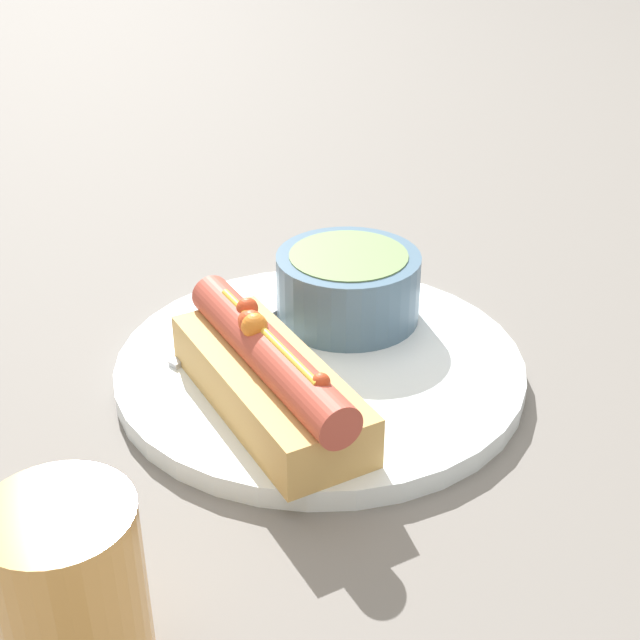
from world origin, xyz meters
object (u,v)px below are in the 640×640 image
hot_dog (268,376)px  spoon (284,303)px  drinking_glass (71,599)px  soup_bowl (348,284)px

hot_dog → spoon: hot_dog is taller
spoon → drinking_glass: size_ratio=1.56×
hot_dog → spoon: (-0.10, 0.09, -0.02)m
hot_dog → drinking_glass: (0.09, -0.18, 0.01)m
spoon → drinking_glass: (0.19, -0.28, 0.03)m
drinking_glass → soup_bowl: bearing=115.7°
soup_bowl → spoon: soup_bowl is taller
spoon → drinking_glass: bearing=-153.3°
soup_bowl → spoon: size_ratio=0.69×
drinking_glass → hot_dog: bearing=116.7°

